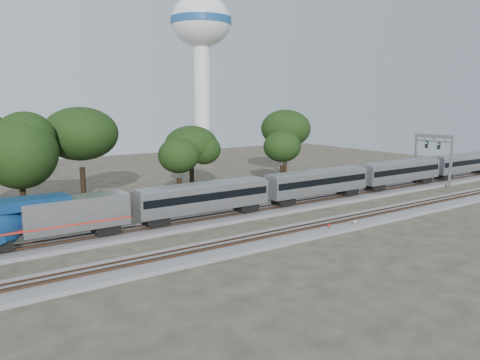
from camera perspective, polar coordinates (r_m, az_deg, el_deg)
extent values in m
plane|color=#383328|center=(51.50, 1.03, -6.27)|extent=(160.00, 160.00, 0.00)
cube|color=slate|center=(56.27, -2.55, -4.70)|extent=(160.00, 5.00, 0.40)
cube|color=brown|center=(55.57, -2.16, -4.40)|extent=(160.00, 0.08, 0.15)
cube|color=brown|center=(56.75, -2.94, -4.11)|extent=(160.00, 0.08, 0.15)
cube|color=slate|center=(48.38, 3.81, -7.09)|extent=(160.00, 5.00, 0.40)
cube|color=brown|center=(47.72, 4.35, -6.77)|extent=(160.00, 0.08, 0.15)
cube|color=brown|center=(48.80, 3.29, -6.39)|extent=(160.00, 0.08, 0.15)
cube|color=silver|center=(49.04, -19.38, -3.78)|extent=(10.22, 2.89, 3.18)
cube|color=navy|center=(47.77, -24.95, -2.65)|extent=(8.20, 2.83, 0.96)
cube|color=#B5281B|center=(48.95, -20.64, -4.87)|extent=(12.53, 2.93, 0.17)
cube|color=black|center=(50.33, -16.02, -5.65)|extent=(2.51, 2.12, 0.87)
cube|color=silver|center=(54.56, -4.46, -2.11)|extent=(16.78, 2.89, 2.89)
cube|color=black|center=(54.51, -4.46, -1.81)|extent=(16.20, 2.94, 0.87)
cube|color=gray|center=(54.28, -4.48, -0.56)|extent=(16.39, 2.31, 0.34)
cube|color=black|center=(52.28, -10.21, -4.86)|extent=(2.51, 2.12, 0.87)
cube|color=black|center=(58.18, 0.75, -3.24)|extent=(2.51, 2.12, 0.87)
cube|color=silver|center=(65.42, 9.41, -0.26)|extent=(16.78, 2.89, 2.89)
cube|color=black|center=(65.37, 9.42, -0.01)|extent=(16.20, 2.94, 0.87)
cube|color=gray|center=(65.19, 9.45, 1.03)|extent=(16.39, 2.31, 0.34)
cube|color=black|center=(61.77, 5.30, -2.53)|extent=(2.51, 2.12, 0.87)
cube|color=black|center=(70.06, 12.95, -1.30)|extent=(2.51, 2.12, 0.87)
cube|color=silver|center=(79.01, 18.94, 1.02)|extent=(16.78, 2.89, 2.89)
cube|color=black|center=(78.97, 18.95, 1.23)|extent=(16.20, 2.94, 0.87)
cube|color=gray|center=(78.81, 19.00, 2.09)|extent=(16.39, 2.31, 0.34)
cube|color=black|center=(74.55, 16.08, -0.78)|extent=(2.51, 2.12, 0.87)
cube|color=black|center=(84.21, 21.34, 0.08)|extent=(2.51, 2.12, 0.87)
cube|color=silver|center=(94.15, 25.55, 1.89)|extent=(16.78, 2.89, 2.89)
cube|color=black|center=(94.11, 25.56, 2.07)|extent=(16.20, 2.94, 0.87)
cube|color=gray|center=(93.98, 25.61, 2.80)|extent=(16.39, 2.31, 0.34)
cube|color=black|center=(89.21, 23.51, 0.44)|extent=(2.51, 2.12, 0.87)
cube|color=black|center=(99.66, 27.22, 1.05)|extent=(2.51, 2.12, 0.87)
cylinder|color=#512D19|center=(51.72, 10.83, -5.85)|extent=(0.06, 0.06, 0.92)
cylinder|color=red|center=(51.61, 10.84, -5.41)|extent=(0.33, 0.06, 0.33)
cylinder|color=#512D19|center=(54.07, 13.86, -5.32)|extent=(0.06, 0.06, 0.85)
cylinder|color=silver|center=(53.98, 13.87, -4.93)|extent=(0.29, 0.12, 0.30)
cube|color=#512D19|center=(52.74, 12.14, -5.94)|extent=(0.53, 0.36, 0.30)
cylinder|color=silver|center=(108.27, -4.64, 9.12)|extent=(3.81, 3.81, 26.66)
cone|color=silver|center=(108.94, -4.56, 3.10)|extent=(6.09, 6.09, 3.81)
ellipsoid|color=silver|center=(109.70, -4.77, 18.74)|extent=(13.33, 13.33, 11.33)
cylinder|color=navy|center=(109.70, -4.77, 18.74)|extent=(13.48, 13.48, 1.52)
cube|color=gray|center=(84.16, 24.32, 2.04)|extent=(0.33, 0.33, 8.59)
cube|color=gray|center=(87.75, 20.60, 2.55)|extent=(0.33, 0.33, 8.59)
cube|color=gray|center=(85.55, 22.59, 4.96)|extent=(0.38, 7.06, 0.57)
cube|color=gray|center=(85.61, 22.55, 4.39)|extent=(0.24, 7.06, 0.24)
cube|color=black|center=(84.81, 23.07, 3.86)|extent=(0.24, 0.48, 1.14)
cube|color=black|center=(86.05, 21.78, 4.01)|extent=(0.24, 0.48, 1.14)
cylinder|color=black|center=(61.89, -24.88, -2.39)|extent=(0.70, 0.70, 4.38)
ellipsoid|color=black|center=(61.03, -25.27, 3.07)|extent=(8.25, 8.25, 7.01)
cylinder|color=black|center=(66.88, -18.56, -0.77)|extent=(0.70, 0.70, 5.28)
ellipsoid|color=black|center=(66.04, -18.89, 5.36)|extent=(9.96, 9.96, 8.47)
cylinder|color=black|center=(64.90, -7.39, -1.38)|extent=(0.70, 0.70, 3.67)
ellipsoid|color=black|center=(64.15, -7.49, 2.99)|extent=(6.91, 6.91, 5.88)
cylinder|color=black|center=(73.62, -5.89, 0.08)|extent=(0.70, 0.70, 4.02)
ellipsoid|color=black|center=(72.93, -5.96, 4.31)|extent=(7.57, 7.57, 6.44)
cylinder|color=black|center=(76.93, 5.10, 0.37)|extent=(0.70, 0.70, 3.68)
ellipsoid|color=black|center=(76.30, 5.16, 4.08)|extent=(6.94, 6.94, 5.90)
cylinder|color=black|center=(90.40, 5.51, 2.10)|extent=(0.70, 0.70, 4.84)
ellipsoid|color=black|center=(89.79, 5.58, 6.26)|extent=(9.12, 9.12, 7.75)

